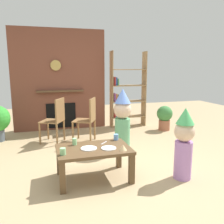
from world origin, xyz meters
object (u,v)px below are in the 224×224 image
Objects in this scene: paper_cup_near_left at (63,151)px; child_in_pink at (123,119)px; paper_plate_rear at (109,148)px; potted_plant_tall at (165,116)px; coffee_table at (94,153)px; child_with_cone_hat at (184,142)px; paper_cup_near_right at (75,142)px; birthday_cake_slice at (123,147)px; paper_plate_front at (89,148)px; dining_chair_left at (56,118)px; dining_chair_middle at (88,117)px; paper_cup_center at (116,137)px; bookshelf at (125,93)px.

child_in_pink is (1.14, 1.07, 0.12)m from paper_cup_near_left.
potted_plant_tall is at bearing 47.00° from paper_plate_rear.
child_with_cone_hat is (1.17, -0.33, 0.15)m from coffee_table.
paper_cup_near_left is at bearing -119.04° from paper_cup_near_right.
potted_plant_tall is at bearing 50.87° from birthday_cake_slice.
dining_chair_left is (-0.32, 1.80, 0.06)m from paper_plate_front.
coffee_table is 9.77× the size of birthday_cake_slice.
child_with_cone_hat reaches higher than paper_cup_near_left.
potted_plant_tall reaches higher than paper_plate_front.
birthday_cake_slice is at bearing 118.89° from dining_chair_middle.
coffee_table is 0.48m from paper_cup_center.
child_in_pink is at bearing -142.21° from potted_plant_tall.
dining_chair_left reaches higher than birthday_cake_slice.
child_in_pink reaches higher than child_with_cone_hat.
paper_cup_near_left is 0.14× the size of potted_plant_tall.
paper_plate_front is at bearing 156.79° from birthday_cake_slice.
birthday_cake_slice is at bearing -3.99° from paper_cup_near_left.
child_in_pink is (-0.45, 1.25, 0.08)m from child_with_cone_hat.
child_with_cone_hat is at bearing -15.57° from coffee_table.
dining_chair_middle is (-0.11, 1.85, 0.03)m from birthday_cake_slice.
paper_cup_center is (0.81, 0.40, 0.00)m from paper_cup_near_left.
dining_chair_left reaches higher than paper_cup_near_left.
paper_cup_near_left is 0.91× the size of paper_cup_near_right.
child_with_cone_hat is 0.86× the size of child_in_pink.
dining_chair_middle is (-1.15, -1.05, -0.34)m from bookshelf.
bookshelf is 1.67× the size of child_in_pink.
paper_cup_near_right reaches higher than coffee_table.
coffee_table is 11.20× the size of paper_cup_center.
paper_cup_near_right is 0.10× the size of child_with_cone_hat.
paper_cup_center reaches higher than birthday_cake_slice.
paper_plate_rear is 0.20m from birthday_cake_slice.
dining_chair_left is (-1.56, 2.11, -0.01)m from child_with_cone_hat.
paper_cup_near_left is 1.91m from dining_chair_middle.
potted_plant_tall is at bearing -142.89° from dining_chair_middle.
coffee_table is at bearing -0.00° from child_in_pink.
paper_plate_rear is 0.20× the size of child_with_cone_hat.
paper_plate_rear is (-1.21, -2.79, -0.40)m from bookshelf.
paper_cup_near_right is at bearing 139.36° from coffee_table.
dining_chair_middle is at bearing -49.24° from child_with_cone_hat.
paper_plate_front is (0.16, -0.22, -0.04)m from paper_cup_near_right.
bookshelf is 3.06m from paper_plate_rear.
child_with_cone_hat reaches higher than dining_chair_middle.
coffee_table is at bearing -40.64° from paper_cup_near_right.
child_in_pink is (0.95, 0.73, 0.11)m from paper_cup_near_right.
birthday_cake_slice is 0.83m from child_with_cone_hat.
coffee_table is at bearing -147.02° from paper_cup_center.
bookshelf is at bearing 67.76° from paper_cup_center.
birthday_cake_slice is 2.11m from dining_chair_left.
dining_chair_left is (-0.74, 1.98, 0.03)m from birthday_cake_slice.
child_in_pink is at bearing 71.62° from birthday_cake_slice.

